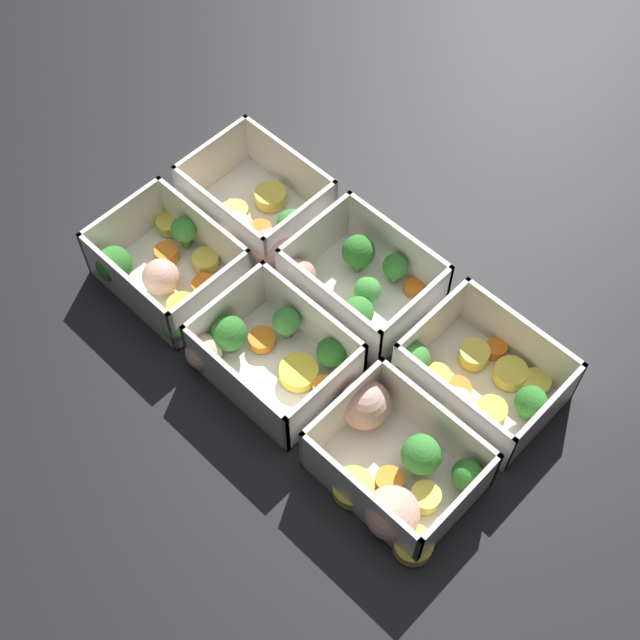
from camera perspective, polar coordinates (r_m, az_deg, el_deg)
ground_plane at (r=0.93m, az=0.00°, el=-0.77°), size 4.00×4.00×0.00m
container_near_left at (r=0.96m, az=-10.02°, el=3.23°), size 0.16×0.12×0.07m
container_near_center at (r=0.89m, az=-3.41°, el=-2.09°), size 0.16×0.13×0.07m
container_near_right at (r=0.84m, az=4.80°, el=-9.22°), size 0.17×0.13×0.07m
container_far_left at (r=0.99m, az=-3.95°, el=6.63°), size 0.17×0.13×0.07m
container_far_center at (r=0.94m, az=2.28°, el=2.53°), size 0.15×0.12×0.07m
container_far_right at (r=0.89m, az=9.90°, el=-3.80°), size 0.15×0.12×0.07m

